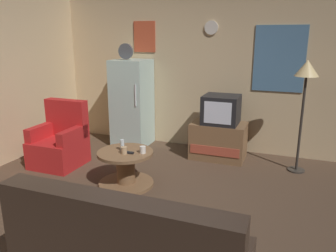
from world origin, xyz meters
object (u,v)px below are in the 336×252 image
(standing_lamp, at_px, (306,77))
(coffee_table, at_px, (126,168))
(crt_tv, at_px, (221,110))
(wine_glass, at_px, (122,145))
(mug_ceramic_white, at_px, (143,150))
(mug_ceramic_tan, at_px, (124,150))
(remote_control, at_px, (128,152))
(armchair, at_px, (60,143))
(fridge, at_px, (132,103))
(tv_stand, at_px, (218,141))

(standing_lamp, xyz_separation_m, coffee_table, (-2.09, -1.31, -1.13))
(crt_tv, height_order, coffee_table, crt_tv)
(coffee_table, height_order, wine_glass, wine_glass)
(mug_ceramic_white, distance_m, mug_ceramic_tan, 0.23)
(remote_control, bearing_deg, mug_ceramic_white, 21.02)
(coffee_table, height_order, remote_control, remote_control)
(crt_tv, relative_size, coffee_table, 0.75)
(crt_tv, relative_size, mug_ceramic_white, 6.00)
(wine_glass, distance_m, mug_ceramic_white, 0.28)
(crt_tv, distance_m, remote_control, 1.72)
(standing_lamp, distance_m, mug_ceramic_white, 2.40)
(armchair, bearing_deg, wine_glass, -13.69)
(fridge, distance_m, remote_control, 1.80)
(remote_control, bearing_deg, wine_glass, 151.01)
(mug_ceramic_white, bearing_deg, mug_ceramic_tan, -154.25)
(mug_ceramic_white, bearing_deg, coffee_table, -173.80)
(crt_tv, distance_m, mug_ceramic_white, 1.57)
(mug_ceramic_white, relative_size, remote_control, 0.60)
(fridge, distance_m, standing_lamp, 2.85)
(fridge, xyz_separation_m, armchair, (-0.58, -1.26, -0.42))
(tv_stand, height_order, coffee_table, tv_stand)
(fridge, height_order, tv_stand, fridge)
(standing_lamp, relative_size, coffee_table, 2.21)
(crt_tv, bearing_deg, tv_stand, 177.77)
(wine_glass, bearing_deg, standing_lamp, 31.25)
(crt_tv, xyz_separation_m, armchair, (-2.20, -1.10, -0.46))
(crt_tv, bearing_deg, coffee_table, -123.33)
(fridge, xyz_separation_m, tv_stand, (1.59, -0.16, -0.47))
(standing_lamp, bearing_deg, tv_stand, 174.86)
(crt_tv, relative_size, wine_glass, 3.60)
(fridge, bearing_deg, remote_control, -65.06)
(fridge, bearing_deg, tv_stand, -5.61)
(mug_ceramic_tan, relative_size, remote_control, 0.60)
(standing_lamp, bearing_deg, mug_ceramic_white, -145.30)
(tv_stand, relative_size, crt_tv, 1.56)
(fridge, relative_size, mug_ceramic_white, 19.67)
(mug_ceramic_tan, bearing_deg, coffee_table, 109.60)
(fridge, relative_size, armchair, 1.84)
(mug_ceramic_white, bearing_deg, crt_tv, 63.52)
(mug_ceramic_tan, bearing_deg, standing_lamp, 33.85)
(tv_stand, distance_m, remote_control, 1.69)
(coffee_table, bearing_deg, tv_stand, 57.39)
(tv_stand, distance_m, crt_tv, 0.51)
(crt_tv, height_order, mug_ceramic_tan, crt_tv)
(tv_stand, xyz_separation_m, standing_lamp, (1.18, -0.11, 1.07))
(coffee_table, distance_m, armchair, 1.31)
(wine_glass, distance_m, armchair, 1.28)
(standing_lamp, height_order, remote_control, standing_lamp)
(wine_glass, xyz_separation_m, mug_ceramic_tan, (0.07, -0.09, -0.03))
(mug_ceramic_white, distance_m, armchair, 1.54)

